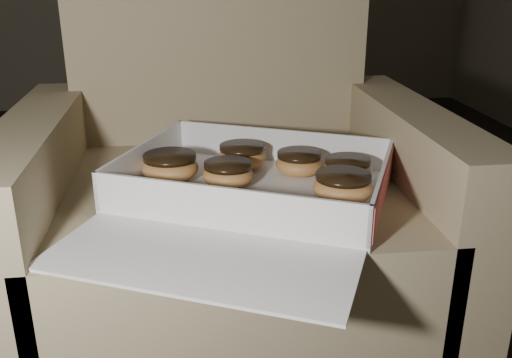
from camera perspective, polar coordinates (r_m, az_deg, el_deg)
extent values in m
cube|color=#867755|center=(1.17, -2.38, -8.70)|extent=(0.65, 0.65, 0.38)
cube|color=#867755|center=(1.32, -3.87, 14.32)|extent=(0.65, 0.13, 0.47)
cube|color=#867755|center=(1.16, -20.11, -6.58)|extent=(0.11, 0.65, 0.51)
cube|color=#867755|center=(1.21, 14.46, -4.78)|extent=(0.11, 0.65, 0.51)
cube|color=white|center=(1.01, 0.00, -1.27)|extent=(0.54, 0.49, 0.01)
cube|color=white|center=(1.14, 2.45, 3.38)|extent=(0.40, 0.19, 0.07)
cube|color=white|center=(0.86, -3.27, -2.89)|extent=(0.40, 0.19, 0.07)
cube|color=white|center=(1.08, -11.09, 1.89)|extent=(0.14, 0.30, 0.07)
cube|color=white|center=(0.96, 12.49, -0.67)|extent=(0.14, 0.30, 0.07)
cube|color=#CB5157|center=(0.96, 12.76, -0.70)|extent=(0.14, 0.29, 0.06)
cube|color=white|center=(0.79, -5.64, -8.07)|extent=(0.47, 0.35, 0.01)
ellipsoid|color=#E69B50|center=(1.11, -1.40, 2.21)|extent=(0.09, 0.09, 0.05)
cylinder|color=black|center=(1.10, -1.41, 3.19)|extent=(0.09, 0.09, 0.01)
ellipsoid|color=#E69B50|center=(0.96, 8.67, -0.90)|extent=(0.10, 0.10, 0.05)
cylinder|color=black|center=(0.96, 8.74, 0.26)|extent=(0.09, 0.09, 0.01)
ellipsoid|color=#E69B50|center=(1.05, 9.11, 0.83)|extent=(0.09, 0.09, 0.04)
cylinder|color=black|center=(1.05, 9.17, 1.78)|extent=(0.08, 0.08, 0.01)
ellipsoid|color=#E69B50|center=(1.05, -8.57, 1.10)|extent=(0.10, 0.10, 0.05)
cylinder|color=black|center=(1.05, -8.63, 2.22)|extent=(0.10, 0.10, 0.01)
ellipsoid|color=#E69B50|center=(1.08, 4.33, 1.52)|extent=(0.09, 0.09, 0.04)
cylinder|color=black|center=(1.07, 4.36, 2.46)|extent=(0.08, 0.08, 0.01)
ellipsoid|color=#E69B50|center=(1.02, -2.81, 0.41)|extent=(0.09, 0.09, 0.04)
cylinder|color=black|center=(1.01, -2.83, 1.43)|extent=(0.08, 0.08, 0.01)
ellipsoid|color=black|center=(0.97, -1.22, -1.79)|extent=(0.01, 0.01, 0.00)
ellipsoid|color=black|center=(0.97, 6.67, -2.04)|extent=(0.01, 0.01, 0.00)
ellipsoid|color=black|center=(0.85, 5.15, -5.34)|extent=(0.01, 0.01, 0.00)
ellipsoid|color=black|center=(1.00, -10.70, -1.50)|extent=(0.01, 0.01, 0.00)
ellipsoid|color=black|center=(1.05, -8.63, -0.32)|extent=(0.01, 0.01, 0.00)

